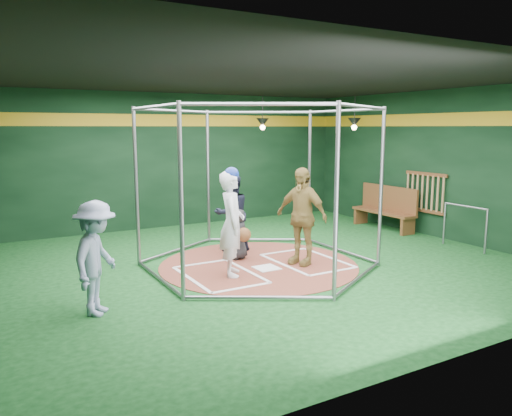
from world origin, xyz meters
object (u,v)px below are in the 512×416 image
visitor_leopard (301,216)px  dugout_bench (386,207)px  batter_figure (232,222)px  umpire (232,213)px

visitor_leopard → dugout_bench: size_ratio=0.97×
batter_figure → visitor_leopard: (1.49, 0.00, -0.02)m
batter_figure → dugout_bench: batter_figure is taller
batter_figure → umpire: size_ratio=1.19×
umpire → dugout_bench: 4.59m
umpire → batter_figure: bearing=62.1°
batter_figure → dugout_bench: bearing=18.0°
dugout_bench → umpire: bearing=-177.9°
dugout_bench → batter_figure: bearing=-162.0°
visitor_leopard → dugout_bench: visitor_leopard is taller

